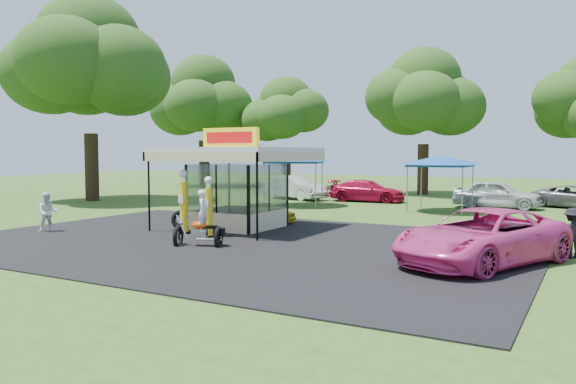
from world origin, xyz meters
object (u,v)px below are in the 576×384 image
object	(u,v)px
gas_pump_left	(184,203)
tent_east	(441,160)
bg_car_d	(576,197)
tent_west	(294,157)
bg_car_b	(367,191)
bg_car_c	(497,194)
gas_pump_right	(209,208)
pink_sedan	(482,237)
gas_station_kiosk	(238,186)
bg_car_a	(295,188)
kiosk_car	(266,212)
spectator_west	(48,212)
a_frame_sign	(464,253)
spectator_east_a	(572,233)

from	to	relation	value
gas_pump_left	tent_east	world-z (taller)	tent_east
bg_car_d	tent_west	world-z (taller)	tent_west
bg_car_b	bg_car_c	xyz separation A→B (m)	(8.05, -0.54, 0.11)
gas_pump_left	bg_car_d	distance (m)	22.97
gas_pump_left	gas_pump_right	world-z (taller)	gas_pump_left
pink_sedan	gas_station_kiosk	bearing A→B (deg)	-172.12
gas_pump_left	pink_sedan	bearing A→B (deg)	-3.06
bg_car_a	bg_car_b	distance (m)	5.04
kiosk_car	spectator_west	size ratio (longest dim) A/B	1.76
gas_pump_left	kiosk_car	bearing A→B (deg)	79.15
gas_station_kiosk	bg_car_c	xyz separation A→B (m)	(8.06, 14.28, -0.97)
bg_car_b	tent_east	xyz separation A→B (m)	(5.70, -3.93, 2.05)
a_frame_sign	tent_east	size ratio (longest dim) A/B	0.23
spectator_east_a	spectator_west	bearing A→B (deg)	-29.93
gas_pump_right	bg_car_c	xyz separation A→B (m)	(7.56, 16.93, -0.29)
bg_car_c	spectator_west	bearing A→B (deg)	141.52
bg_car_a	bg_car_c	size ratio (longest dim) A/B	1.02
gas_pump_left	spectator_west	distance (m)	5.59
bg_car_b	bg_car_c	bearing A→B (deg)	-98.04
bg_car_a	bg_car_d	world-z (taller)	bg_car_a
a_frame_sign	pink_sedan	bearing A→B (deg)	100.51
tent_east	bg_car_b	bearing A→B (deg)	145.41
bg_car_a	bg_car_d	size ratio (longest dim) A/B	1.05
bg_car_a	bg_car_b	xyz separation A→B (m)	(5.00, 0.61, -0.09)
gas_pump_right	bg_car_b	bearing A→B (deg)	91.60
spectator_west	spectator_east_a	distance (m)	18.94
kiosk_car	spectator_west	distance (m)	9.08
pink_sedan	bg_car_d	distance (m)	19.67
pink_sedan	bg_car_b	bearing A→B (deg)	144.18
spectator_west	tent_east	bearing A→B (deg)	-0.43
gas_station_kiosk	spectator_west	distance (m)	7.63
a_frame_sign	bg_car_a	size ratio (longest dim) A/B	0.21
kiosk_car	bg_car_a	world-z (taller)	bg_car_a
tent_west	tent_east	xyz separation A→B (m)	(8.53, 0.74, -0.14)
gas_station_kiosk	gas_pump_left	world-z (taller)	gas_station_kiosk
bg_car_a	bg_car_b	world-z (taller)	bg_car_a
spectator_west	tent_east	world-z (taller)	tent_east
gas_pump_left	bg_car_c	distance (m)	18.93
gas_pump_left	spectator_east_a	size ratio (longest dim) A/B	1.66
spectator_west	bg_car_a	distance (m)	18.83
spectator_west	bg_car_b	size ratio (longest dim) A/B	0.33
gas_pump_left	a_frame_sign	world-z (taller)	gas_pump_left
gas_station_kiosk	bg_car_b	distance (m)	14.86
pink_sedan	bg_car_c	xyz separation A→B (m)	(-2.27, 17.28, 0.02)
gas_pump_left	gas_pump_right	bearing A→B (deg)	-10.04
gas_station_kiosk	pink_sedan	distance (m)	10.80
gas_pump_left	gas_pump_right	size ratio (longest dim) A/B	1.10
gas_station_kiosk	bg_car_c	world-z (taller)	gas_station_kiosk
tent_west	tent_east	bearing A→B (deg)	4.97
gas_pump_left	gas_pump_right	xyz separation A→B (m)	(1.38, -0.24, -0.11)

